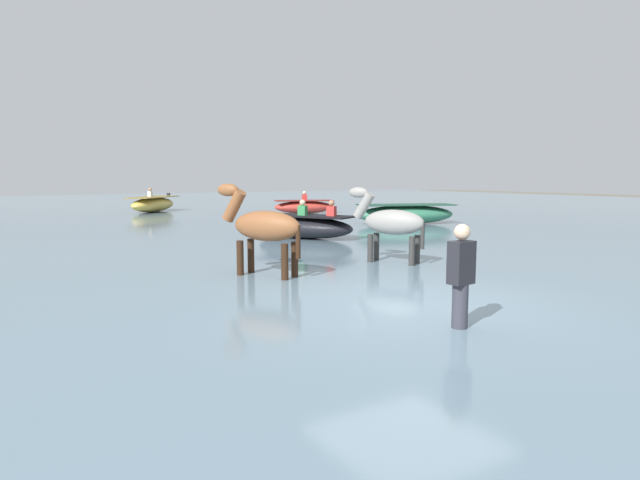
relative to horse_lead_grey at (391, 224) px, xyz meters
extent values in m
plane|color=#666051|center=(-2.17, -3.16, -1.17)|extent=(120.00, 120.00, 0.00)
cube|color=slate|center=(-2.17, 6.84, -1.01)|extent=(90.00, 90.00, 0.32)
ellipsoid|color=gray|center=(0.04, -0.07, 0.05)|extent=(1.08, 1.44, 0.55)
cylinder|color=#31312F|center=(-0.34, 0.28, -0.70)|extent=(0.13, 0.13, 0.94)
cylinder|color=#31312F|center=(-0.05, 0.44, -0.70)|extent=(0.13, 0.13, 0.94)
cylinder|color=#31312F|center=(0.12, -0.57, -0.70)|extent=(0.13, 0.13, 0.94)
cylinder|color=#31312F|center=(0.42, -0.41, -0.70)|extent=(0.13, 0.13, 0.94)
cylinder|color=gray|center=(-0.31, 0.57, 0.40)|extent=(0.44, 0.55, 0.63)
ellipsoid|color=gray|center=(-0.38, 0.69, 0.69)|extent=(0.40, 0.51, 0.24)
cylinder|color=#31312F|center=(0.35, -0.64, -0.21)|extent=(0.09, 0.09, 0.59)
ellipsoid|color=brown|center=(-3.04, -0.04, 0.11)|extent=(1.15, 1.51, 0.58)
cylinder|color=black|center=(-3.44, 0.31, -0.67)|extent=(0.13, 0.13, 0.99)
cylinder|color=black|center=(-3.14, 0.49, -0.67)|extent=(0.13, 0.13, 0.99)
cylinder|color=black|center=(-2.94, -0.57, -0.67)|extent=(0.13, 0.13, 0.99)
cylinder|color=black|center=(-2.63, -0.40, -0.67)|extent=(0.13, 0.13, 0.99)
cylinder|color=brown|center=(-3.42, 0.62, 0.48)|extent=(0.46, 0.58, 0.67)
ellipsoid|color=brown|center=(-3.49, 0.75, 0.78)|extent=(0.43, 0.54, 0.25)
cylinder|color=black|center=(-2.70, -0.64, -0.16)|extent=(0.09, 0.09, 0.62)
ellipsoid|color=#BC382D|center=(6.38, 14.91, -0.53)|extent=(3.28, 2.11, 0.63)
cube|color=maroon|center=(6.38, 14.91, -0.20)|extent=(3.15, 2.02, 0.04)
cube|color=red|center=(6.34, 14.79, -0.03)|extent=(0.31, 0.26, 0.30)
sphere|color=beige|center=(6.34, 14.79, 0.21)|extent=(0.18, 0.18, 0.18)
ellipsoid|color=#337556|center=(6.69, 7.29, -0.48)|extent=(4.19, 2.69, 0.75)
cube|color=#1E4634|center=(6.69, 7.29, -0.08)|extent=(4.02, 2.58, 0.04)
ellipsoid|color=gold|center=(0.04, 20.15, -0.47)|extent=(3.61, 3.77, 0.77)
cube|color=olive|center=(0.04, 20.15, -0.06)|extent=(3.47, 3.62, 0.04)
cube|color=black|center=(1.27, 21.51, 0.01)|extent=(0.20, 0.20, 0.18)
cube|color=white|center=(-0.07, 20.25, 0.11)|extent=(0.31, 0.31, 0.30)
sphere|color=#A37556|center=(-0.07, 20.25, 0.35)|extent=(0.18, 0.18, 0.18)
ellipsoid|color=black|center=(0.75, 5.11, -0.52)|extent=(2.68, 3.47, 0.67)
cube|color=black|center=(0.75, 5.11, -0.16)|extent=(2.57, 3.33, 0.04)
cube|color=red|center=(1.25, 4.33, 0.01)|extent=(0.28, 0.31, 0.30)
sphere|color=#A37556|center=(1.25, 4.33, 0.25)|extent=(0.18, 0.18, 0.18)
cube|color=#388E51|center=(0.67, 5.07, 0.01)|extent=(0.28, 0.31, 0.30)
sphere|color=beige|center=(0.67, 5.07, 0.25)|extent=(0.18, 0.18, 0.18)
cylinder|color=#383842|center=(-2.55, -4.54, -0.73)|extent=(0.20, 0.20, 0.88)
cube|color=#232328|center=(-2.55, -4.54, -0.02)|extent=(0.33, 0.22, 0.54)
sphere|color=beige|center=(-2.55, -4.54, 0.36)|extent=(0.20, 0.20, 0.20)
camera|label=1|loc=(-7.52, -9.26, 1.05)|focal=30.33mm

